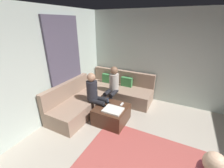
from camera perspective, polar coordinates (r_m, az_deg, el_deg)
The scene contains 10 objects.
wall_back at distance 4.57m, azimuth 26.86°, elevation 7.96°, with size 6.00×0.12×2.70m, color silver.
wall_left at distance 3.42m, azimuth -33.86°, elevation 1.95°, with size 0.12×6.00×2.70m, color silver.
curtain_panel at distance 4.12m, azimuth -17.49°, elevation 6.49°, with size 0.06×1.10×2.50m, color #595166.
sectional_couch at distance 4.47m, azimuth -3.75°, elevation -4.57°, with size 2.10×2.55×0.87m.
ottoman at distance 3.76m, azimuth -0.18°, elevation -11.72°, with size 0.76×0.76×0.42m, color #4C2D1E.
folded_blanket at distance 3.50m, azimuth 0.40°, elevation -10.06°, with size 0.44×0.36×0.04m, color white.
coffee_mug at distance 3.84m, azimuth -1.91°, elevation -6.34°, with size 0.08×0.08×0.10m, color #334C72.
game_remote at distance 3.74m, azimuth 3.84°, elevation -7.89°, with size 0.05×0.15×0.02m, color white.
person_on_couch_back at distance 4.21m, azimuth 0.20°, elevation -0.63°, with size 0.30×0.60×1.20m.
person_on_couch_side at distance 3.78m, azimuth -6.52°, elevation -3.75°, with size 0.60×0.30×1.20m.
Camera 1 is at (-0.05, -1.51, 2.36)m, focal length 23.46 mm.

